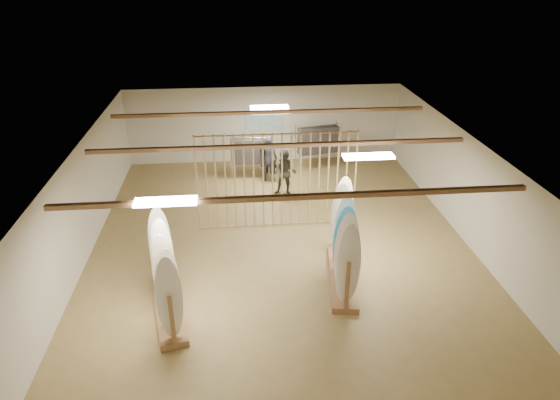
{
  "coord_description": "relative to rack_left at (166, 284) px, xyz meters",
  "views": [
    {
      "loc": [
        -1.14,
        -11.77,
        6.97
      ],
      "look_at": [
        0.0,
        0.0,
        1.2
      ],
      "focal_mm": 32.0,
      "sensor_mm": 36.0,
      "label": 1
    }
  ],
  "objects": [
    {
      "name": "wall_front",
      "position": [
        2.71,
        -3.18,
        0.7
      ],
      "size": [
        12.0,
        0.0,
        12.0
      ],
      "primitive_type": "plane",
      "rotation": [
        -1.57,
        0.0,
        0.0
      ],
      "color": "beige",
      "rests_on": "ground"
    },
    {
      "name": "shopper_a",
      "position": [
        2.71,
        6.81,
        0.23
      ],
      "size": [
        0.77,
        0.62,
        1.87
      ],
      "primitive_type": "imported",
      "rotation": [
        0.0,
        0.0,
        2.89
      ],
      "color": "#25242B",
      "rests_on": "floor"
    },
    {
      "name": "ceiling",
      "position": [
        2.71,
        2.82,
        2.1
      ],
      "size": [
        12.0,
        12.0,
        0.0
      ],
      "primitive_type": "plane",
      "rotation": [
        3.14,
        0.0,
        0.0
      ],
      "color": "gray",
      "rests_on": "ground"
    },
    {
      "name": "rack_right",
      "position": [
        4.02,
        0.81,
        0.04
      ],
      "size": [
        1.0,
        2.77,
        2.18
      ],
      "rotation": [
        0.0,
        0.0,
        -0.15
      ],
      "color": "#976B44",
      "rests_on": "floor"
    },
    {
      "name": "poster",
      "position": [
        2.71,
        8.8,
        0.9
      ],
      "size": [
        1.4,
        0.03,
        0.9
      ],
      "primitive_type": "cube",
      "color": "#378FC1",
      "rests_on": "ground"
    },
    {
      "name": "rack_left",
      "position": [
        0.0,
        0.0,
        0.0
      ],
      "size": [
        1.05,
        2.61,
        2.06
      ],
      "rotation": [
        0.0,
        0.0,
        0.2
      ],
      "color": "#976B44",
      "rests_on": "floor"
    },
    {
      "name": "ceiling_slats",
      "position": [
        2.71,
        2.82,
        2.02
      ],
      "size": [
        9.5,
        6.12,
        0.1
      ],
      "primitive_type": "cube",
      "color": "#976B44",
      "rests_on": "ground"
    },
    {
      "name": "floor",
      "position": [
        2.71,
        2.82,
        -0.7
      ],
      "size": [
        12.0,
        12.0,
        0.0
      ],
      "primitive_type": "plane",
      "color": "olive",
      "rests_on": "ground"
    },
    {
      "name": "light_panels",
      "position": [
        2.71,
        2.82,
        2.04
      ],
      "size": [
        1.2,
        0.35,
        0.06
      ],
      "primitive_type": "cube",
      "color": "white",
      "rests_on": "ground"
    },
    {
      "name": "clothing_rack_a",
      "position": [
        2.16,
        7.16,
        0.28
      ],
      "size": [
        1.41,
        0.41,
        1.51
      ],
      "rotation": [
        0.0,
        0.0,
        -0.04
      ],
      "color": "silver",
      "rests_on": "floor"
    },
    {
      "name": "wall_left",
      "position": [
        -2.29,
        2.82,
        0.7
      ],
      "size": [
        0.0,
        12.0,
        12.0
      ],
      "primitive_type": "plane",
      "rotation": [
        1.57,
        0.0,
        1.57
      ],
      "color": "beige",
      "rests_on": "ground"
    },
    {
      "name": "bamboo_partition",
      "position": [
        2.71,
        3.62,
        0.7
      ],
      "size": [
        4.45,
        0.05,
        2.78
      ],
      "color": "tan",
      "rests_on": "ground"
    },
    {
      "name": "wall_right",
      "position": [
        7.71,
        2.82,
        0.7
      ],
      "size": [
        0.0,
        12.0,
        12.0
      ],
      "primitive_type": "plane",
      "rotation": [
        1.57,
        0.0,
        -1.57
      ],
      "color": "beige",
      "rests_on": "ground"
    },
    {
      "name": "wall_back",
      "position": [
        2.71,
        8.82,
        0.7
      ],
      "size": [
        12.0,
        0.0,
        12.0
      ],
      "primitive_type": "plane",
      "rotation": [
        1.57,
        0.0,
        0.0
      ],
      "color": "beige",
      "rests_on": "ground"
    },
    {
      "name": "clothing_rack_b",
      "position": [
        4.57,
        7.8,
        0.38
      ],
      "size": [
        1.53,
        0.7,
        1.67
      ],
      "rotation": [
        0.0,
        0.0,
        0.22
      ],
      "color": "silver",
      "rests_on": "floor"
    },
    {
      "name": "shopper_b",
      "position": [
        3.16,
        5.65,
        0.16
      ],
      "size": [
        0.98,
        0.84,
        1.74
      ],
      "primitive_type": "imported",
      "rotation": [
        0.0,
        0.0,
        -0.26
      ],
      "color": "#39352C",
      "rests_on": "floor"
    }
  ]
}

